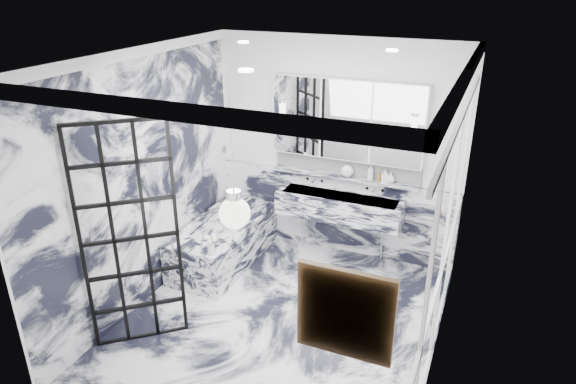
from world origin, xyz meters
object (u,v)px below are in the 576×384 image
at_px(mirror_cabinet, 347,120).
at_px(bathtub, 224,242).
at_px(crittall_door, 130,239).
at_px(trough_sink, 339,207).

distance_m(mirror_cabinet, bathtub, 2.20).
height_order(crittall_door, mirror_cabinet, mirror_cabinet).
distance_m(crittall_door, mirror_cabinet, 2.92).
bearing_deg(bathtub, mirror_cabinet, 32.06).
bearing_deg(mirror_cabinet, bathtub, -147.94).
xyz_separation_m(trough_sink, mirror_cabinet, (-0.00, 0.17, 1.09)).
height_order(crittall_door, trough_sink, crittall_door).
bearing_deg(bathtub, crittall_door, -90.93).
distance_m(trough_sink, bathtub, 1.55).
height_order(crittall_door, bathtub, crittall_door).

